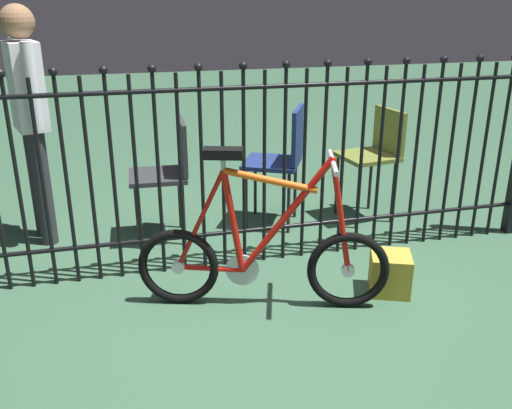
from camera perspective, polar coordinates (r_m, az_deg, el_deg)
name	(u,v)px	position (r m, az deg, el deg)	size (l,w,h in m)	color
ground_plane	(263,311)	(3.07, 0.69, -10.84)	(20.00, 20.00, 0.00)	#365B41
iron_fence	(230,164)	(3.33, -2.71, 4.18)	(4.05, 0.07, 1.32)	black
bicycle	(262,255)	(2.99, 0.64, -5.21)	(1.31, 0.52, 0.89)	black
chair_olive	(375,150)	(4.23, 12.06, 5.42)	(0.43, 0.43, 0.82)	black
chair_charcoal	(168,167)	(3.82, -8.95, 3.76)	(0.40, 0.39, 0.83)	black
chair_navy	(282,154)	(4.00, 2.72, 5.12)	(0.52, 0.52, 0.87)	black
person_visitor	(29,108)	(3.92, -22.12, 9.13)	(0.26, 0.46, 1.55)	#2D2D33
display_crate	(390,273)	(3.29, 13.50, -6.82)	(0.22, 0.22, 0.23)	#B29933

